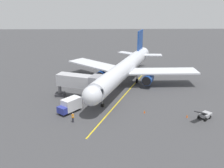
{
  "coord_description": "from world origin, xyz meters",
  "views": [
    {
      "loc": [
        3.68,
        62.59,
        20.81
      ],
      "look_at": [
        2.54,
        10.38,
        3.0
      ],
      "focal_mm": 41.74,
      "sensor_mm": 36.0,
      "label": 1
    }
  ],
  "objects_px": {
    "belt_loader_portside": "(205,115)",
    "safety_cone_nose_right": "(61,100)",
    "jet_bridge": "(83,82)",
    "safety_cone_wing_port": "(62,102)",
    "safety_cone_wing_starboard": "(144,112)",
    "airplane": "(124,70)",
    "box_truck_near_nose": "(70,105)",
    "ground_crew_marshaller": "(73,118)",
    "safety_cone_nose_left": "(187,116)"
  },
  "relations": [
    {
      "from": "ground_crew_marshaller",
      "to": "box_truck_near_nose",
      "type": "xyz_separation_m",
      "value": [
        1.06,
        -4.19,
        0.5
      ]
    },
    {
      "from": "safety_cone_wing_port",
      "to": "safety_cone_nose_right",
      "type": "bearing_deg",
      "value": -67.75
    },
    {
      "from": "box_truck_near_nose",
      "to": "ground_crew_marshaller",
      "type": "bearing_deg",
      "value": 104.16
    },
    {
      "from": "jet_bridge",
      "to": "safety_cone_nose_left",
      "type": "distance_m",
      "value": 21.76
    },
    {
      "from": "safety_cone_wing_starboard",
      "to": "jet_bridge",
      "type": "bearing_deg",
      "value": -31.28
    },
    {
      "from": "jet_bridge",
      "to": "belt_loader_portside",
      "type": "xyz_separation_m",
      "value": [
        -22.37,
        9.78,
        -3.05
      ]
    },
    {
      "from": "airplane",
      "to": "safety_cone_wing_port",
      "type": "relative_size",
      "value": 70.43
    },
    {
      "from": "box_truck_near_nose",
      "to": "safety_cone_nose_left",
      "type": "relative_size",
      "value": 8.67
    },
    {
      "from": "jet_bridge",
      "to": "safety_cone_wing_port",
      "type": "xyz_separation_m",
      "value": [
        4.1,
        2.51,
        -3.49
      ]
    },
    {
      "from": "box_truck_near_nose",
      "to": "safety_cone_wing_port",
      "type": "xyz_separation_m",
      "value": [
        2.13,
        -4.02,
        -1.11
      ]
    },
    {
      "from": "safety_cone_nose_left",
      "to": "safety_cone_wing_port",
      "type": "relative_size",
      "value": 1.0
    },
    {
      "from": "safety_cone_nose_left",
      "to": "safety_cone_wing_port",
      "type": "xyz_separation_m",
      "value": [
        23.47,
        -6.77,
        0.0
      ]
    },
    {
      "from": "safety_cone_nose_left",
      "to": "airplane",
      "type": "bearing_deg",
      "value": -60.06
    },
    {
      "from": "safety_cone_wing_port",
      "to": "safety_cone_wing_starboard",
      "type": "bearing_deg",
      "value": 163.47
    },
    {
      "from": "box_truck_near_nose",
      "to": "safety_cone_wing_starboard",
      "type": "xyz_separation_m",
      "value": [
        -13.95,
        0.75,
        -1.11
      ]
    },
    {
      "from": "ground_crew_marshaller",
      "to": "safety_cone_nose_right",
      "type": "xyz_separation_m",
      "value": [
        3.63,
        -9.29,
        -0.61
      ]
    },
    {
      "from": "jet_bridge",
      "to": "box_truck_near_nose",
      "type": "relative_size",
      "value": 2.36
    },
    {
      "from": "safety_cone_nose_left",
      "to": "jet_bridge",
      "type": "bearing_deg",
      "value": -25.59
    },
    {
      "from": "belt_loader_portside",
      "to": "ground_crew_marshaller",
      "type": "bearing_deg",
      "value": 2.31
    },
    {
      "from": "airplane",
      "to": "safety_cone_nose_left",
      "type": "xyz_separation_m",
      "value": [
        -10.28,
        17.84,
        -3.73
      ]
    },
    {
      "from": "airplane",
      "to": "jet_bridge",
      "type": "bearing_deg",
      "value": 43.27
    },
    {
      "from": "airplane",
      "to": "box_truck_near_nose",
      "type": "bearing_deg",
      "value": 53.74
    },
    {
      "from": "airplane",
      "to": "safety_cone_wing_starboard",
      "type": "bearing_deg",
      "value": 100.32
    },
    {
      "from": "jet_bridge",
      "to": "belt_loader_portside",
      "type": "relative_size",
      "value": 2.67
    },
    {
      "from": "ground_crew_marshaller",
      "to": "safety_cone_nose_left",
      "type": "relative_size",
      "value": 3.11
    },
    {
      "from": "safety_cone_nose_left",
      "to": "safety_cone_nose_right",
      "type": "bearing_deg",
      "value": -18.18
    },
    {
      "from": "airplane",
      "to": "box_truck_near_nose",
      "type": "relative_size",
      "value": 8.12
    },
    {
      "from": "jet_bridge",
      "to": "safety_cone_wing_port",
      "type": "bearing_deg",
      "value": 31.44
    },
    {
      "from": "airplane",
      "to": "safety_cone_nose_left",
      "type": "relative_size",
      "value": 70.43
    },
    {
      "from": "ground_crew_marshaller",
      "to": "safety_cone_wing_starboard",
      "type": "bearing_deg",
      "value": -165.07
    },
    {
      "from": "jet_bridge",
      "to": "safety_cone_wing_starboard",
      "type": "height_order",
      "value": "jet_bridge"
    },
    {
      "from": "box_truck_near_nose",
      "to": "safety_cone_wing_port",
      "type": "height_order",
      "value": "box_truck_near_nose"
    },
    {
      "from": "airplane",
      "to": "safety_cone_wing_port",
      "type": "height_order",
      "value": "airplane"
    },
    {
      "from": "safety_cone_nose_right",
      "to": "safety_cone_wing_port",
      "type": "bearing_deg",
      "value": 112.25
    },
    {
      "from": "ground_crew_marshaller",
      "to": "safety_cone_nose_right",
      "type": "bearing_deg",
      "value": -68.68
    },
    {
      "from": "box_truck_near_nose",
      "to": "jet_bridge",
      "type": "bearing_deg",
      "value": -106.8
    },
    {
      "from": "safety_cone_nose_left",
      "to": "safety_cone_wing_starboard",
      "type": "distance_m",
      "value": 7.66
    },
    {
      "from": "safety_cone_nose_left",
      "to": "safety_cone_wing_port",
      "type": "bearing_deg",
      "value": -16.09
    },
    {
      "from": "airplane",
      "to": "safety_cone_nose_left",
      "type": "bearing_deg",
      "value": 119.94
    },
    {
      "from": "belt_loader_portside",
      "to": "safety_cone_nose_left",
      "type": "bearing_deg",
      "value": -9.47
    },
    {
      "from": "belt_loader_portside",
      "to": "safety_cone_nose_right",
      "type": "xyz_separation_m",
      "value": [
        26.91,
        -8.35,
        -0.44
      ]
    },
    {
      "from": "belt_loader_portside",
      "to": "safety_cone_nose_right",
      "type": "distance_m",
      "value": 28.18
    },
    {
      "from": "ground_crew_marshaller",
      "to": "belt_loader_portside",
      "type": "xyz_separation_m",
      "value": [
        -23.28,
        -0.94,
        -0.17
      ]
    },
    {
      "from": "box_truck_near_nose",
      "to": "safety_cone_nose_right",
      "type": "distance_m",
      "value": 5.82
    },
    {
      "from": "belt_loader_portside",
      "to": "airplane",
      "type": "bearing_deg",
      "value": -54.11
    },
    {
      "from": "jet_bridge",
      "to": "airplane",
      "type": "bearing_deg",
      "value": -136.73
    },
    {
      "from": "safety_cone_wing_port",
      "to": "airplane",
      "type": "bearing_deg",
      "value": -140.01
    },
    {
      "from": "jet_bridge",
      "to": "box_truck_near_nose",
      "type": "xyz_separation_m",
      "value": [
        1.97,
        6.53,
        -2.38
      ]
    },
    {
      "from": "jet_bridge",
      "to": "safety_cone_nose_right",
      "type": "height_order",
      "value": "jet_bridge"
    },
    {
      "from": "safety_cone_nose_right",
      "to": "safety_cone_wing_port",
      "type": "height_order",
      "value": "same"
    }
  ]
}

